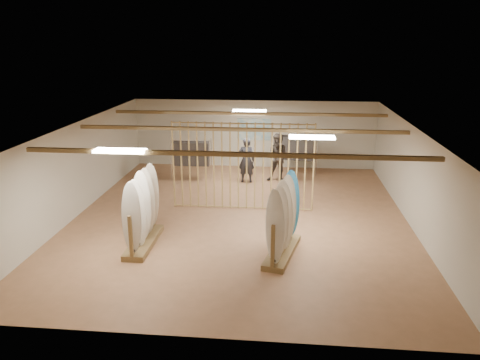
# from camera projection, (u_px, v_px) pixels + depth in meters

# --- Properties ---
(floor) EXTENTS (12.00, 12.00, 0.00)m
(floor) POSITION_uv_depth(u_px,v_px,m) (240.00, 218.00, 14.23)
(floor) COLOR #A5744F
(floor) RESTS_ON ground
(ceiling) EXTENTS (12.00, 12.00, 0.00)m
(ceiling) POSITION_uv_depth(u_px,v_px,m) (240.00, 127.00, 13.42)
(ceiling) COLOR #9C9994
(ceiling) RESTS_ON ground
(wall_back) EXTENTS (12.00, 0.00, 12.00)m
(wall_back) POSITION_uv_depth(u_px,v_px,m) (254.00, 134.00, 19.54)
(wall_back) COLOR beige
(wall_back) RESTS_ON ground
(wall_front) EXTENTS (12.00, 0.00, 12.00)m
(wall_front) POSITION_uv_depth(u_px,v_px,m) (206.00, 269.00, 8.11)
(wall_front) COLOR beige
(wall_front) RESTS_ON ground
(wall_left) EXTENTS (0.00, 12.00, 12.00)m
(wall_left) POSITION_uv_depth(u_px,v_px,m) (77.00, 169.00, 14.29)
(wall_left) COLOR beige
(wall_left) RESTS_ON ground
(wall_right) EXTENTS (0.00, 12.00, 12.00)m
(wall_right) POSITION_uv_depth(u_px,v_px,m) (414.00, 178.00, 13.36)
(wall_right) COLOR beige
(wall_right) RESTS_ON ground
(ceiling_slats) EXTENTS (9.50, 6.12, 0.10)m
(ceiling_slats) POSITION_uv_depth(u_px,v_px,m) (240.00, 129.00, 13.44)
(ceiling_slats) COLOR olive
(ceiling_slats) RESTS_ON ground
(light_panels) EXTENTS (1.20, 0.35, 0.06)m
(light_panels) POSITION_uv_depth(u_px,v_px,m) (240.00, 129.00, 13.44)
(light_panels) COLOR white
(light_panels) RESTS_ON ground
(bamboo_partition) EXTENTS (4.45, 0.05, 2.78)m
(bamboo_partition) POSITION_uv_depth(u_px,v_px,m) (242.00, 166.00, 14.59)
(bamboo_partition) COLOR tan
(bamboo_partition) RESTS_ON ground
(poster) EXTENTS (1.40, 0.03, 0.90)m
(poster) POSITION_uv_depth(u_px,v_px,m) (254.00, 129.00, 19.46)
(poster) COLOR #368EBE
(poster) RESTS_ON ground
(rack_left) EXTENTS (0.57, 2.10, 2.00)m
(rack_left) POSITION_uv_depth(u_px,v_px,m) (143.00, 221.00, 12.18)
(rack_left) COLOR olive
(rack_left) RESTS_ON floor
(rack_right) EXTENTS (0.98, 2.13, 1.96)m
(rack_right) POSITION_uv_depth(u_px,v_px,m) (283.00, 230.00, 11.61)
(rack_right) COLOR olive
(rack_right) RESTS_ON floor
(clothing_rack_a) EXTENTS (1.48, 0.40, 1.59)m
(clothing_rack_a) POSITION_uv_depth(u_px,v_px,m) (191.00, 154.00, 17.77)
(clothing_rack_a) COLOR silver
(clothing_rack_a) RESTS_ON floor
(clothing_rack_b) EXTENTS (1.52, 0.51, 1.63)m
(clothing_rack_b) POSITION_uv_depth(u_px,v_px,m) (298.00, 148.00, 18.52)
(clothing_rack_b) COLOR silver
(clothing_rack_b) RESTS_ON floor
(shopper_a) EXTENTS (0.73, 0.51, 1.94)m
(shopper_a) POSITION_uv_depth(u_px,v_px,m) (246.00, 157.00, 17.51)
(shopper_a) COLOR #282930
(shopper_a) RESTS_ON floor
(shopper_b) EXTENTS (1.10, 0.91, 2.09)m
(shopper_b) POSITION_uv_depth(u_px,v_px,m) (279.00, 155.00, 17.56)
(shopper_b) COLOR #352E29
(shopper_b) RESTS_ON floor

